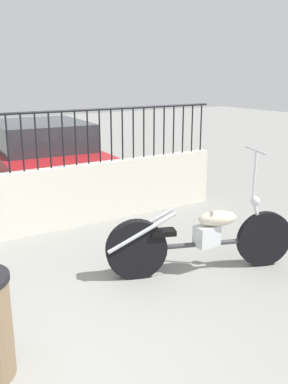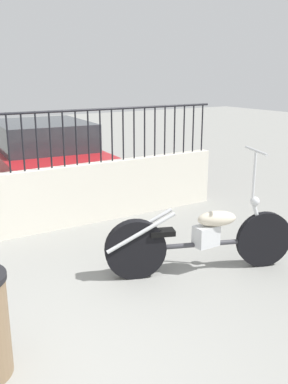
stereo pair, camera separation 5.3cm
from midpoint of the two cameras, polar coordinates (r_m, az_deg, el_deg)
The scene contains 3 objects.
ground_plane at distance 3.59m, azimuth -13.32°, elevation -23.31°, with size 40.00×40.00×0.00m, color gray.
motorcycle_dark_grey at distance 4.92m, azimuth 6.72°, elevation -6.30°, with size 2.11×0.93×1.42m.
car_red at distance 8.87m, azimuth -13.38°, elevation 4.99°, with size 2.17×4.38×1.32m.
Camera 2 is at (-0.76, -2.72, 2.23)m, focal length 40.00 mm.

